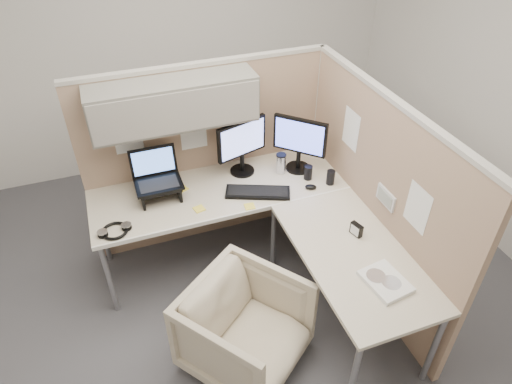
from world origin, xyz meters
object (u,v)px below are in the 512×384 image
object	(u,v)px
desk	(265,218)
keyboard	(258,192)
monitor_left	(242,143)
office_chair	(246,326)

from	to	relation	value
desk	keyboard	world-z (taller)	keyboard
desk	monitor_left	size ratio (longest dim) A/B	4.29
desk	monitor_left	bearing A→B (deg)	88.15
desk	office_chair	size ratio (longest dim) A/B	2.74
monitor_left	keyboard	world-z (taller)	monitor_left
desk	keyboard	xyz separation A→B (m)	(0.03, 0.25, 0.05)
desk	monitor_left	world-z (taller)	monitor_left
monitor_left	office_chair	bearing A→B (deg)	-124.80
desk	monitor_left	distance (m)	0.65
office_chair	keyboard	size ratio (longest dim) A/B	1.47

